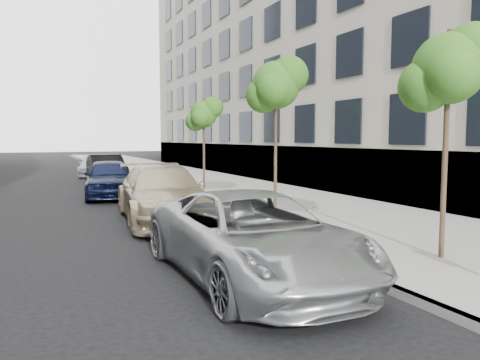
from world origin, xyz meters
TOP-DOWN VIEW (x-y plane):
  - ground at (0.00, 0.00)m, footprint 160.00×160.00m
  - sidewalk at (4.30, 24.00)m, footprint 6.40×72.00m
  - curb at (1.18, 24.00)m, footprint 0.15×72.00m
  - tree_near at (3.23, 1.50)m, footprint 1.66×1.46m
  - tree_mid at (3.23, 8.00)m, footprint 1.79×1.59m
  - tree_far at (3.23, 14.50)m, footprint 1.55×1.35m
  - minivan at (-0.43, 2.17)m, footprint 2.45×5.29m
  - suv at (-0.37, 8.16)m, footprint 2.77×5.69m
  - sedan_blue at (-0.90, 14.36)m, footprint 2.43×4.75m
  - sedan_black at (-0.10, 20.38)m, footprint 1.59×4.56m
  - sedan_rear at (-0.10, 25.40)m, footprint 2.45×4.51m

SIDE VIEW (x-z plane):
  - ground at x=0.00m, z-range 0.00..0.00m
  - sidewalk at x=4.30m, z-range 0.00..0.14m
  - curb at x=1.18m, z-range 0.00..0.14m
  - sedan_rear at x=-0.10m, z-range 0.00..1.24m
  - minivan at x=-0.43m, z-range 0.00..1.47m
  - sedan_black at x=-0.10m, z-range 0.00..1.50m
  - sedan_blue at x=-0.90m, z-range 0.00..1.55m
  - suv at x=-0.37m, z-range 0.00..1.59m
  - tree_far at x=3.23m, z-range 1.39..5.42m
  - tree_near at x=3.23m, z-range 1.48..5.80m
  - tree_mid at x=3.23m, z-range 1.63..6.37m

